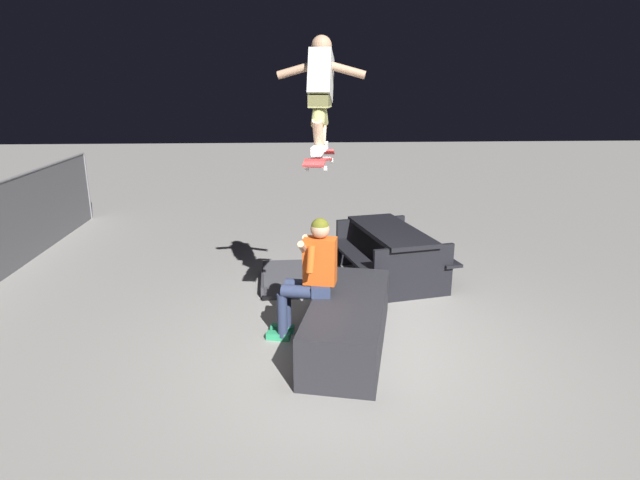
{
  "coord_description": "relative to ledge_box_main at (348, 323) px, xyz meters",
  "views": [
    {
      "loc": [
        -4.95,
        0.64,
        2.73
      ],
      "look_at": [
        0.37,
        0.35,
        1.14
      ],
      "focal_mm": 29.88,
      "sensor_mm": 36.0,
      "label": 1
    }
  ],
  "objects": [
    {
      "name": "ground_plane",
      "position": [
        -0.19,
        -0.06,
        -0.27
      ],
      "size": [
        40.0,
        40.0,
        0.0
      ],
      "primitive_type": "plane",
      "color": "gray"
    },
    {
      "name": "skateboard",
      "position": [
        0.24,
        0.29,
        1.7
      ],
      "size": [
        1.04,
        0.38,
        0.13
      ],
      "color": "#B72D2D"
    },
    {
      "name": "picnic_table_back",
      "position": [
        1.97,
        -0.8,
        0.23
      ],
      "size": [
        1.95,
        1.68,
        0.75
      ],
      "color": "black",
      "rests_on": "ground"
    },
    {
      "name": "kicker_ramp",
      "position": [
        1.76,
        0.52,
        -0.22
      ],
      "size": [
        0.96,
        1.01,
        0.33
      ],
      "color": "#38383D",
      "rests_on": "ground"
    },
    {
      "name": "person_sitting_on_ledge",
      "position": [
        0.21,
        0.4,
        0.51
      ],
      "size": [
        0.59,
        0.78,
        1.37
      ],
      "color": "#2D3856",
      "rests_on": "ground"
    },
    {
      "name": "skater_airborne",
      "position": [
        0.29,
        0.28,
        2.39
      ],
      "size": [
        0.63,
        0.89,
        1.12
      ],
      "color": "white"
    },
    {
      "name": "ledge_box_main",
      "position": [
        0.0,
        0.0,
        0.0
      ],
      "size": [
        2.09,
        1.18,
        0.54
      ],
      "primitive_type": "cube",
      "rotation": [
        0.0,
        0.0,
        -0.23
      ],
      "color": "#28282D",
      "rests_on": "ground"
    }
  ]
}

